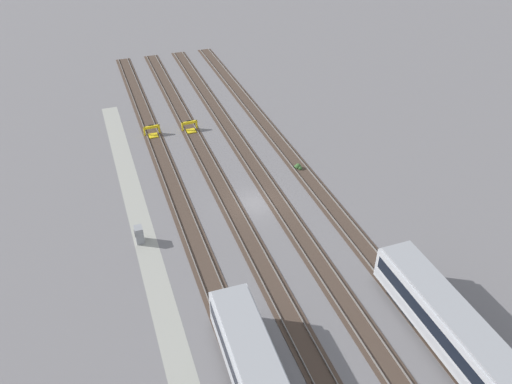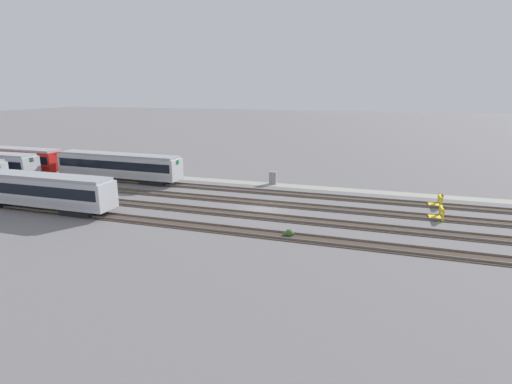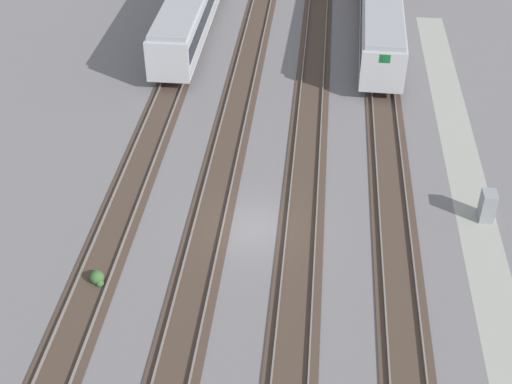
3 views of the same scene
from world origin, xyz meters
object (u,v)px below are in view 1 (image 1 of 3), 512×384
Objects in this scene: bumper_stop_nearest_track at (152,132)px; subway_car_front_row_rightmost at (466,345)px; bumper_stop_near_inner_track at (190,127)px; weed_clump at (298,167)px; electrical_cabinet at (139,234)px.

subway_car_front_row_rightmost is at bearing 19.27° from bumper_stop_nearest_track.
bumper_stop_near_inner_track reaches higher than weed_clump.
electrical_cabinet is (19.29, -4.57, 0.29)m from bumper_stop_nearest_track.
bumper_stop_near_inner_track is at bearing 85.21° from bumper_stop_nearest_track.
bumper_stop_near_inner_track is (-39.14, -9.23, -1.53)m from subway_car_front_row_rightmost.
weed_clump is (-6.35, 18.15, -0.56)m from electrical_cabinet.
subway_car_front_row_rightmost is 40.24m from bumper_stop_near_inner_track.
electrical_cabinet reaches higher than bumper_stop_nearest_track.
bumper_stop_near_inner_track is (0.38, 4.59, 0.00)m from bumper_stop_nearest_track.
electrical_cabinet is (18.91, -9.16, 0.29)m from bumper_stop_near_inner_track.
subway_car_front_row_rightmost is 11.26× the size of electrical_cabinet.
weed_clump is (12.94, 13.58, -0.27)m from bumper_stop_nearest_track.
electrical_cabinet is at bearing -70.71° from weed_clump.
bumper_stop_nearest_track reaches higher than weed_clump.
bumper_stop_near_inner_track is at bearing 154.16° from electrical_cabinet.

